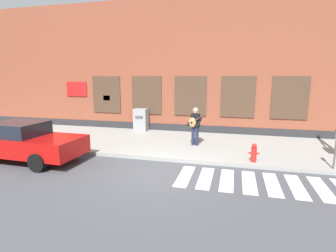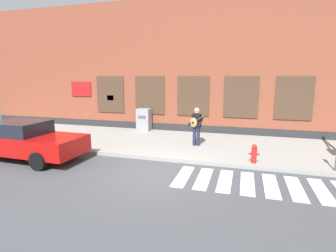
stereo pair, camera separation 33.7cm
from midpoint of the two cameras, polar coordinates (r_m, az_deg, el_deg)
ground_plane at (r=9.11m, az=-1.54°, el=-10.28°), size 160.00×160.00×0.00m
sidewalk at (r=12.68m, az=3.89°, el=-3.90°), size 28.00×5.17×0.15m
building_backdrop at (r=16.79m, az=7.53°, el=12.29°), size 28.00×4.06×7.54m
crosswalk at (r=8.76m, az=20.27°, el=-11.81°), size 5.20×1.90×0.01m
red_car at (r=11.74m, az=-27.72°, el=-2.81°), size 4.65×2.09×1.53m
busker at (r=11.93m, az=6.93°, el=0.33°), size 0.72×0.63×1.72m
utility_box at (r=15.33m, az=-4.63°, el=1.39°), size 0.76×0.64×1.29m
fire_hydrant at (r=10.15m, az=19.14°, el=-5.72°), size 0.38×0.20×0.70m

